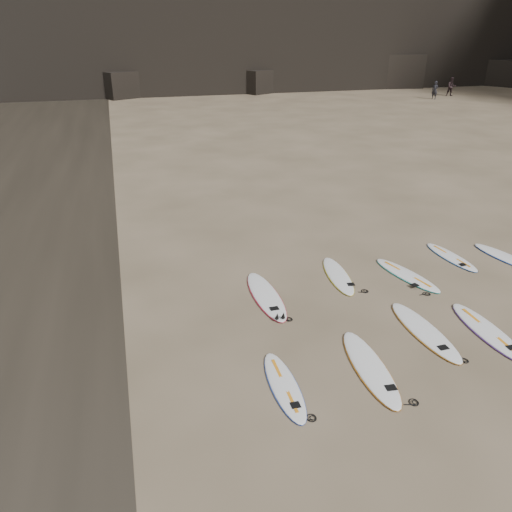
{
  "coord_description": "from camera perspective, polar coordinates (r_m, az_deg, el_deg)",
  "views": [
    {
      "loc": [
        -6.65,
        -8.39,
        6.64
      ],
      "look_at": [
        -3.7,
        2.23,
        1.5
      ],
      "focal_mm": 35.0,
      "sensor_mm": 36.0,
      "label": 1
    }
  ],
  "objects": [
    {
      "name": "person_b",
      "position": [
        56.55,
        21.43,
        17.57
      ],
      "size": [
        1.05,
        0.93,
        1.8
      ],
      "primitive_type": "imported",
      "rotation": [
        0.0,
        0.0,
        5.95
      ],
      "color": "black",
      "rests_on": "ground"
    },
    {
      "name": "surfboard_0",
      "position": [
        10.37,
        3.23,
        -14.55
      ],
      "size": [
        0.59,
        2.26,
        0.08
      ],
      "primitive_type": "ellipsoid",
      "rotation": [
        0.0,
        0.0,
        -0.02
      ],
      "color": "white",
      "rests_on": "ground"
    },
    {
      "name": "surfboard_5",
      "position": [
        13.38,
        1.14,
        -4.51
      ],
      "size": [
        0.7,
        2.78,
        0.1
      ],
      "primitive_type": "ellipsoid",
      "rotation": [
        0.0,
        0.0,
        0.01
      ],
      "color": "white",
      "rests_on": "ground"
    },
    {
      "name": "ground",
      "position": [
        12.6,
        19.5,
        -8.43
      ],
      "size": [
        240.0,
        240.0,
        0.0
      ],
      "primitive_type": "plane",
      "color": "#897559",
      "rests_on": "ground"
    },
    {
      "name": "surfboard_7",
      "position": [
        15.1,
        16.85,
        -2.06
      ],
      "size": [
        1.16,
        2.54,
        0.09
      ],
      "primitive_type": "ellipsoid",
      "rotation": [
        0.0,
        0.0,
        0.24
      ],
      "color": "white",
      "rests_on": "ground"
    },
    {
      "name": "surfboard_3",
      "position": [
        13.12,
        24.99,
        -7.79
      ],
      "size": [
        0.72,
        2.68,
        0.1
      ],
      "primitive_type": "ellipsoid",
      "rotation": [
        0.0,
        0.0,
        -0.03
      ],
      "color": "white",
      "rests_on": "ground"
    },
    {
      "name": "person_a",
      "position": [
        53.56,
        19.77,
        17.41
      ],
      "size": [
        0.65,
        0.73,
        1.68
      ],
      "primitive_type": "imported",
      "rotation": [
        0.0,
        0.0,
        5.23
      ],
      "color": "black",
      "rests_on": "ground"
    },
    {
      "name": "surfboard_6",
      "position": [
        14.62,
        9.34,
        -2.17
      ],
      "size": [
        0.9,
        2.48,
        0.09
      ],
      "primitive_type": "ellipsoid",
      "rotation": [
        0.0,
        0.0,
        -0.14
      ],
      "color": "white",
      "rests_on": "ground"
    },
    {
      "name": "surfboard_8",
      "position": [
        16.72,
        21.41,
        -0.08
      ],
      "size": [
        0.71,
        2.29,
        0.08
      ],
      "primitive_type": "ellipsoid",
      "rotation": [
        0.0,
        0.0,
        0.08
      ],
      "color": "white",
      "rests_on": "ground"
    },
    {
      "name": "surfboard_1",
      "position": [
        11.08,
        12.9,
        -12.25
      ],
      "size": [
        0.87,
        2.75,
        0.1
      ],
      "primitive_type": "ellipsoid",
      "rotation": [
        0.0,
        0.0,
        -0.08
      ],
      "color": "white",
      "rests_on": "ground"
    },
    {
      "name": "surfboard_2",
      "position": [
        12.59,
        18.7,
        -8.08
      ],
      "size": [
        0.7,
        2.71,
        0.1
      ],
      "primitive_type": "ellipsoid",
      "rotation": [
        0.0,
        0.0,
        0.02
      ],
      "color": "white",
      "rests_on": "ground"
    },
    {
      "name": "surfboard_9",
      "position": [
        17.35,
        26.81,
        -0.19
      ],
      "size": [
        1.06,
        2.55,
        0.09
      ],
      "primitive_type": "ellipsoid",
      "rotation": [
        0.0,
        0.0,
        0.19
      ],
      "color": "white",
      "rests_on": "ground"
    }
  ]
}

